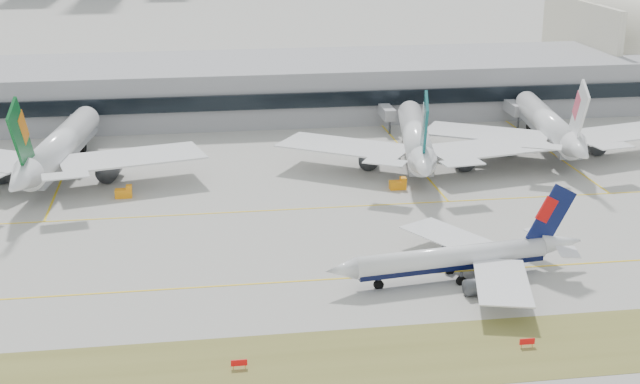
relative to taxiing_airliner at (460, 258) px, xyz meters
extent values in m
plane|color=#99968F|center=(-27.13, 7.80, -3.67)|extent=(3000.00, 3000.00, 0.00)
cube|color=brown|center=(-27.13, -24.20, -3.65)|extent=(360.00, 18.00, 0.06)
cube|color=yellow|center=(-27.13, 2.80, -3.64)|extent=(360.00, 0.45, 0.04)
cube|color=yellow|center=(-27.13, 37.80, -3.64)|extent=(360.00, 0.45, 0.04)
cylinder|color=white|center=(-1.65, -0.21, 0.28)|extent=(33.07, 7.74, 3.60)
cube|color=black|center=(-1.65, -0.21, -0.71)|extent=(32.35, 7.12, 1.62)
cone|color=white|center=(-20.45, -2.62, 0.28)|extent=(5.44, 4.20, 3.60)
cone|color=white|center=(18.28, 2.34, 0.73)|extent=(7.70, 4.49, 3.60)
cube|color=white|center=(1.29, 10.22, -0.26)|extent=(15.76, 19.43, 0.22)
cube|color=white|center=(16.33, 6.80, 1.00)|extent=(5.04, 5.92, 0.14)
cylinder|color=#3F4247|center=(-0.12, 6.69, -2.23)|extent=(5.78, 3.37, 2.70)
cube|color=#3F4247|center=(-0.12, 6.69, -1.16)|extent=(2.30, 0.56, 1.26)
cube|color=white|center=(3.82, -9.56, -0.26)|extent=(12.36, 19.21, 0.22)
cube|color=white|center=(17.52, -2.47, 1.00)|extent=(4.08, 5.54, 0.14)
cylinder|color=#3F4247|center=(1.56, -6.50, -2.23)|extent=(5.78, 3.37, 2.70)
cube|color=#3F4247|center=(1.56, -6.50, -1.16)|extent=(2.30, 0.56, 1.26)
cube|color=#0B1346|center=(16.02, 2.05, 5.75)|extent=(8.85, 1.45, 11.26)
cube|color=red|center=(15.11, 1.93, 6.96)|extent=(4.03, 0.90, 4.83)
cylinder|color=#3F4247|center=(-14.05, -1.80, -2.59)|extent=(0.43, 0.43, 2.16)
cylinder|color=black|center=(-14.05, -1.80, -3.04)|extent=(1.68, 0.83, 1.62)
cylinder|color=#3F4247|center=(-0.45, -2.41, -2.59)|extent=(0.43, 0.43, 2.16)
cylinder|color=black|center=(-0.45, -2.41, -3.04)|extent=(1.68, 0.83, 1.62)
cylinder|color=#3F4247|center=(-1.04, 2.22, -2.59)|extent=(0.43, 0.43, 2.16)
cylinder|color=black|center=(-1.04, 2.22, -3.04)|extent=(1.68, 0.83, 1.62)
cylinder|color=white|center=(-71.91, 69.16, 3.33)|extent=(13.01, 48.57, 6.37)
cube|color=slate|center=(-71.91, 69.16, 1.58)|extent=(11.93, 47.48, 2.87)
cone|color=white|center=(-68.05, 96.64, 3.33)|extent=(7.33, 8.17, 6.37)
cone|color=white|center=(-76.01, 40.02, 4.13)|extent=(7.80, 11.48, 6.37)
cube|color=white|center=(-55.87, 59.76, 2.38)|extent=(33.05, 20.99, 0.38)
cube|color=white|center=(-67.53, 40.85, 4.61)|extent=(9.59, 6.16, 0.25)
cylinder|color=#3F4247|center=(-61.10, 63.72, -1.12)|extent=(5.85, 8.61, 4.78)
cube|color=#3F4247|center=(-61.10, 63.72, 0.79)|extent=(0.94, 3.38, 2.23)
cylinder|color=#3F4247|center=(-83.81, 66.91, -1.12)|extent=(5.85, 8.61, 4.78)
cube|color=#3F4247|center=(-83.81, 66.91, 0.79)|extent=(0.94, 3.38, 2.23)
cube|color=#0B5321|center=(-75.54, 43.33, 11.69)|extent=(2.42, 13.27, 17.08)
cube|color=orange|center=(-75.36, 44.66, 13.55)|extent=(1.53, 6.04, 7.31)
cylinder|color=#3F4247|center=(-69.36, 87.28, -1.76)|extent=(0.76, 0.76, 3.82)
cylinder|color=black|center=(-69.36, 87.28, -2.56)|extent=(1.50, 2.99, 2.87)
cylinder|color=#3F4247|center=(-76.20, 68.41, -1.76)|extent=(0.76, 0.76, 3.82)
cylinder|color=black|center=(-76.20, 68.41, -2.56)|extent=(1.50, 2.99, 2.87)
cylinder|color=#3F4247|center=(-68.00, 67.26, -1.76)|extent=(0.76, 0.76, 3.82)
cylinder|color=black|center=(-68.00, 67.26, -2.56)|extent=(1.50, 2.99, 2.87)
cylinder|color=white|center=(9.17, 66.12, 3.06)|extent=(14.63, 46.57, 6.12)
cube|color=slate|center=(9.17, 66.12, 1.37)|extent=(13.55, 45.49, 2.75)
cone|color=white|center=(14.14, 92.31, 3.06)|extent=(7.33, 8.08, 6.12)
cone|color=white|center=(3.91, 38.35, 3.82)|extent=(7.92, 11.24, 6.12)
cube|color=white|center=(24.13, 56.37, 2.14)|extent=(31.42, 18.93, 0.37)
cube|color=white|center=(12.08, 38.77, 4.28)|extent=(9.06, 5.54, 0.24)
cylinder|color=#3F4247|center=(19.29, 60.40, -1.23)|extent=(5.94, 8.43, 4.59)
cube|color=#3F4247|center=(19.29, 60.40, 0.61)|extent=(1.05, 3.24, 2.14)
cube|color=white|center=(-8.32, 62.53, 2.14)|extent=(31.97, 27.20, 0.37)
cube|color=white|center=(-3.55, 41.73, 4.28)|extent=(9.67, 8.06, 0.24)
cylinder|color=#3F4247|center=(-2.34, 64.51, -1.23)|extent=(5.94, 8.43, 4.59)
cube|color=#3F4247|center=(-2.34, 64.51, 0.61)|extent=(1.05, 3.24, 2.14)
cube|color=#145759|center=(4.50, 41.51, 11.08)|extent=(2.92, 12.67, 16.41)
cube|color=#B4BBBE|center=(4.74, 42.77, 12.87)|extent=(1.74, 5.79, 7.02)
cylinder|color=#3F4247|center=(12.45, 83.38, -1.84)|extent=(0.73, 0.73, 3.67)
cylinder|color=black|center=(12.45, 83.38, -2.60)|extent=(1.56, 2.90, 2.75)
cylinder|color=#3F4247|center=(5.03, 65.60, -1.84)|extent=(0.73, 0.73, 3.67)
cylinder|color=black|center=(5.03, 65.60, -2.60)|extent=(1.56, 2.90, 2.75)
cylinder|color=#3F4247|center=(12.84, 64.12, -1.84)|extent=(0.73, 0.73, 3.67)
cylinder|color=black|center=(12.84, 64.12, -2.60)|extent=(1.56, 2.90, 2.75)
cylinder|color=white|center=(44.62, 73.45, 2.96)|extent=(12.28, 46.01, 6.03)
cube|color=slate|center=(44.62, 73.45, 1.30)|extent=(11.26, 44.98, 2.72)
cone|color=white|center=(48.25, 99.49, 2.96)|extent=(6.94, 7.74, 6.03)
cone|color=white|center=(40.77, 45.85, 3.72)|extent=(7.38, 10.87, 6.03)
cube|color=white|center=(59.83, 64.57, 2.06)|extent=(31.32, 19.91, 0.36)
cube|color=white|center=(48.80, 46.65, 4.17)|extent=(9.09, 5.84, 0.24)
cylinder|color=#3F4247|center=(54.87, 68.31, -1.26)|extent=(5.53, 8.15, 4.53)
cube|color=#3F4247|center=(54.87, 68.31, 0.55)|extent=(0.89, 3.20, 2.11)
cube|color=white|center=(27.56, 69.07, 2.06)|extent=(31.72, 25.96, 0.36)
cube|color=white|center=(33.26, 48.81, 4.17)|extent=(9.54, 7.68, 0.24)
cylinder|color=#3F4247|center=(33.35, 71.31, -1.26)|extent=(5.53, 8.15, 4.53)
cube|color=#3F4247|center=(33.35, 71.31, 0.55)|extent=(0.89, 3.20, 2.11)
cube|color=white|center=(41.20, 48.98, 10.88)|extent=(2.28, 12.57, 16.18)
cube|color=#E9526B|center=(41.38, 50.24, 12.64)|extent=(1.44, 5.73, 6.93)
cylinder|color=#3F4247|center=(47.01, 90.62, -1.86)|extent=(0.72, 0.72, 3.62)
cylinder|color=black|center=(47.01, 90.62, -2.62)|extent=(1.42, 2.83, 2.72)
cylinder|color=#3F4247|center=(40.56, 72.74, -1.86)|extent=(0.72, 0.72, 3.62)
cylinder|color=black|center=(40.56, 72.74, -2.62)|extent=(1.42, 2.83, 2.72)
cylinder|color=#3F4247|center=(48.33, 71.66, -1.86)|extent=(0.72, 0.72, 3.62)
cylinder|color=black|center=(48.33, 71.66, -2.62)|extent=(1.42, 2.83, 2.72)
cube|color=gray|center=(-27.13, 122.80, 3.83)|extent=(280.00, 42.00, 15.00)
cube|color=black|center=(-27.13, 101.30, 4.28)|extent=(280.00, 1.20, 4.00)
cube|color=beige|center=(82.87, 142.80, 10.43)|extent=(2.00, 57.00, 27.90)
cube|color=red|center=(-37.92, -24.20, -2.77)|extent=(2.20, 0.15, 0.90)
cylinder|color=orange|center=(-38.72, -24.20, -3.42)|extent=(0.10, 0.10, 0.50)
cylinder|color=orange|center=(-37.12, -24.20, -3.42)|extent=(0.10, 0.10, 0.50)
cube|color=red|center=(2.44, -24.20, -2.77)|extent=(2.20, 0.15, 0.90)
cylinder|color=orange|center=(1.64, -24.20, -3.42)|extent=(0.10, 0.10, 0.50)
cylinder|color=orange|center=(3.24, -24.20, -3.42)|extent=(0.10, 0.10, 0.50)
cube|color=orange|center=(0.67, 47.37, -2.77)|extent=(3.50, 2.00, 1.80)
cube|color=orange|center=(1.87, 47.37, -1.57)|extent=(1.20, 1.80, 1.00)
cylinder|color=black|center=(-0.53, 46.57, -3.32)|extent=(0.70, 0.30, 0.70)
cylinder|color=black|center=(-0.53, 48.17, -3.32)|extent=(0.70, 0.30, 0.70)
cylinder|color=black|center=(1.87, 46.57, -3.32)|extent=(0.70, 0.30, 0.70)
cylinder|color=black|center=(1.87, 48.17, -3.32)|extent=(0.70, 0.30, 0.70)
cube|color=orange|center=(-57.45, 50.42, -2.77)|extent=(3.50, 2.00, 1.80)
cube|color=orange|center=(-56.25, 50.42, -1.57)|extent=(1.20, 1.80, 1.00)
cylinder|color=black|center=(-58.65, 49.62, -3.32)|extent=(0.70, 0.30, 0.70)
cylinder|color=black|center=(-58.65, 51.22, -3.32)|extent=(0.70, 0.30, 0.70)
cylinder|color=black|center=(-56.25, 49.62, -3.32)|extent=(0.70, 0.30, 0.70)
cylinder|color=black|center=(-56.25, 51.22, -3.32)|extent=(0.70, 0.30, 0.70)
camera|label=1|loc=(-42.81, -130.25, 56.88)|focal=50.00mm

